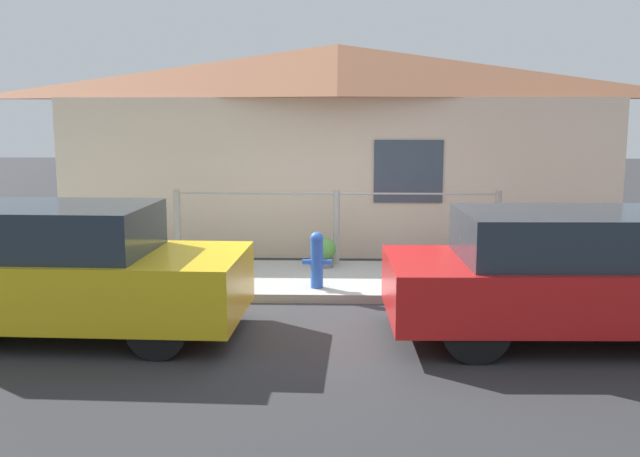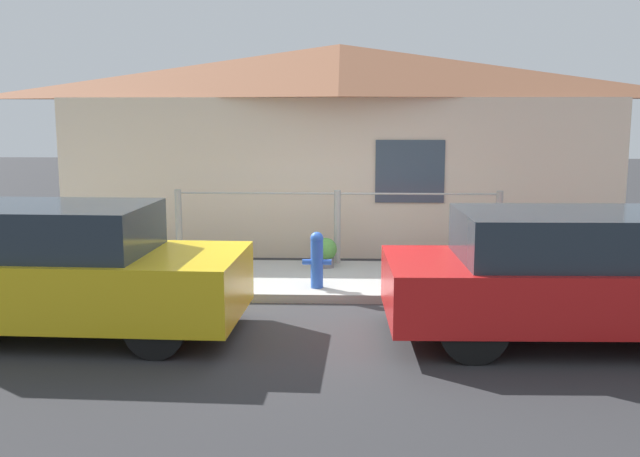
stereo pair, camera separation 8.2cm
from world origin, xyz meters
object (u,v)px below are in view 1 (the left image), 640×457
at_px(car_left, 66,271).
at_px(fire_hydrant, 317,259).
at_px(potted_plant_near_hydrant, 325,252).
at_px(car_right, 580,275).

height_order(car_left, fire_hydrant, car_left).
height_order(car_left, potted_plant_near_hydrant, car_left).
bearing_deg(car_left, potted_plant_near_hydrant, 49.93).
bearing_deg(car_right, fire_hydrant, 146.94).
bearing_deg(fire_hydrant, car_right, -31.63).
height_order(car_right, fire_hydrant, car_right).
relative_size(car_left, potted_plant_near_hydrant, 8.57).
xyz_separation_m(car_right, potted_plant_near_hydrant, (-2.71, 2.97, -0.34)).
bearing_deg(potted_plant_near_hydrant, car_left, -131.91).
bearing_deg(fire_hydrant, potted_plant_near_hydrant, 86.91).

